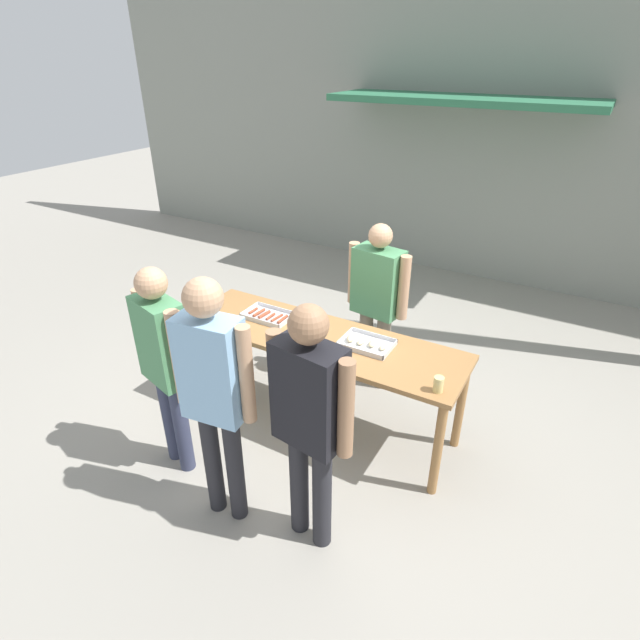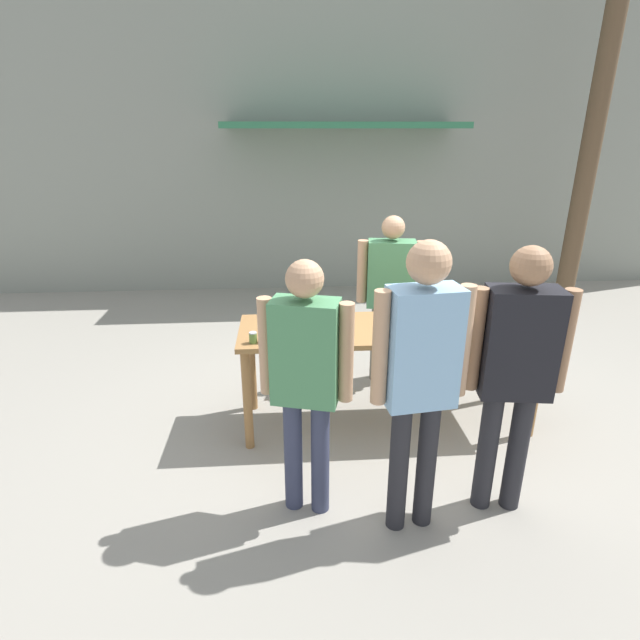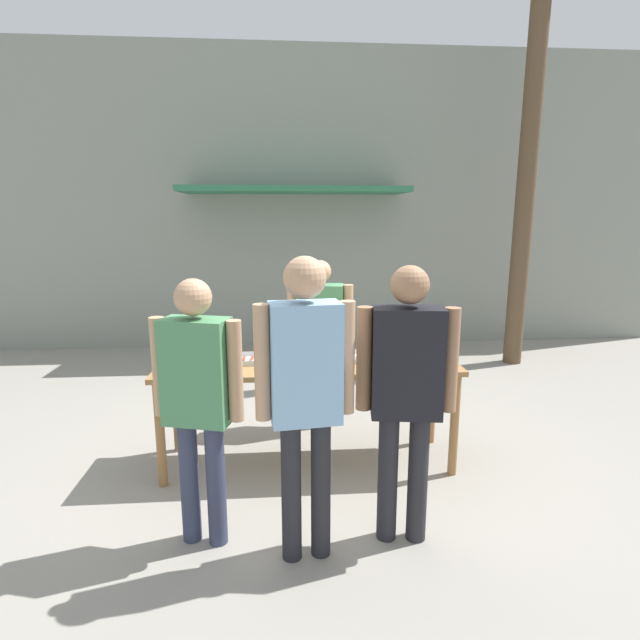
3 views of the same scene
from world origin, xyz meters
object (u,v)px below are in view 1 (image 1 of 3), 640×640
person_customer_with_cup (309,412)px  person_customer_waiting_in_line (214,385)px  condiment_jar_mustard (198,313)px  person_customer_holding_hotdog (164,355)px  condiment_jar_ketchup (207,315)px  food_tray_buns (366,343)px  food_tray_sausages (268,316)px  person_server_behind_table (377,295)px  beer_cup (438,384)px

person_customer_with_cup → person_customer_waiting_in_line: person_customer_waiting_in_line is taller
condiment_jar_mustard → person_customer_with_cup: bearing=-26.7°
person_customer_holding_hotdog → person_customer_waiting_in_line: bearing=178.4°
condiment_jar_ketchup → food_tray_buns: bearing=12.2°
food_tray_sausages → person_customer_holding_hotdog: 1.07m
person_customer_holding_hotdog → person_customer_with_cup: person_customer_with_cup is taller
condiment_jar_ketchup → person_server_behind_table: bearing=41.5°
person_server_behind_table → person_customer_with_cup: 1.88m
beer_cup → person_customer_with_cup: 0.98m
condiment_jar_mustard → food_tray_sausages: bearing=30.5°
food_tray_buns → person_customer_waiting_in_line: person_customer_waiting_in_line is taller
food_tray_sausages → person_customer_holding_hotdog: person_customer_holding_hotdog is taller
person_customer_waiting_in_line → person_customer_holding_hotdog: bearing=-24.3°
condiment_jar_mustard → food_tray_buns: bearing=11.9°
food_tray_buns → person_customer_holding_hotdog: person_customer_holding_hotdog is taller
person_customer_holding_hotdog → person_customer_with_cup: 1.26m
food_tray_sausages → beer_cup: size_ratio=3.63×
food_tray_sausages → condiment_jar_ketchup: 0.53m
person_server_behind_table → food_tray_buns: bearing=-63.8°
person_server_behind_table → person_customer_waiting_in_line: bearing=-88.3°
condiment_jar_mustard → beer_cup: 2.15m
food_tray_sausages → condiment_jar_mustard: bearing=-149.5°
person_server_behind_table → food_tray_sausages: bearing=-126.3°
condiment_jar_ketchup → food_tray_sausages: bearing=34.4°
beer_cup → person_customer_holding_hotdog: (-1.79, -0.75, 0.08)m
food_tray_buns → person_customer_holding_hotdog: size_ratio=0.24×
food_tray_buns → person_server_behind_table: 0.75m
person_server_behind_table → person_customer_waiting_in_line: person_customer_waiting_in_line is taller
condiment_jar_ketchup → person_server_behind_table: person_server_behind_table is taller
food_tray_sausages → condiment_jar_mustard: 0.60m
person_customer_holding_hotdog → person_customer_with_cup: bearing=-167.9°
beer_cup → person_server_behind_table: size_ratio=0.07×
person_customer_with_cup → person_customer_waiting_in_line: size_ratio=0.96×
beer_cup → condiment_jar_ketchup: bearing=179.9°
person_server_behind_table → person_customer_holding_hotdog: size_ratio=0.97×
person_customer_waiting_in_line → condiment_jar_mustard: bearing=-50.7°
person_customer_holding_hotdog → person_customer_waiting_in_line: 0.67m
condiment_jar_ketchup → beer_cup: 2.06m
food_tray_buns → person_server_behind_table: (-0.23, 0.72, 0.07)m
food_tray_sausages → person_customer_with_cup: size_ratio=0.24×
condiment_jar_ketchup → person_server_behind_table: 1.53m
person_customer_waiting_in_line → food_tray_sausages: bearing=-76.5°
person_customer_waiting_in_line → beer_cup: bearing=-148.1°
condiment_jar_mustard → beer_cup: size_ratio=0.75×
food_tray_sausages → person_customer_holding_hotdog: bearing=-98.8°
person_server_behind_table → person_customer_holding_hotdog: person_customer_holding_hotdog is taller
condiment_jar_mustard → person_customer_waiting_in_line: size_ratio=0.05×
beer_cup → person_customer_holding_hotdog: 1.94m
condiment_jar_mustard → beer_cup: bearing=0.1°
food_tray_buns → person_server_behind_table: size_ratio=0.25×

